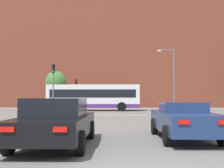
{
  "coord_description": "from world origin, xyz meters",
  "views": [
    {
      "loc": [
        -0.14,
        -5.15,
        1.47
      ],
      "look_at": [
        -0.81,
        25.86,
        3.0
      ],
      "focal_mm": 45.0,
      "sensor_mm": 36.0,
      "label": 1
    }
  ],
  "objects": [
    {
      "name": "car_roadster_right",
      "position": [
        2.19,
        4.91,
        0.68
      ],
      "size": [
        1.95,
        4.53,
        1.31
      ],
      "rotation": [
        0.0,
        0.0,
        0.01
      ],
      "color": "navy",
      "rests_on": "ground_plane"
    },
    {
      "name": "pedestrian_waiting",
      "position": [
        -5.78,
        33.96,
        1.09
      ],
      "size": [
        0.34,
        0.45,
        1.83
      ],
      "rotation": [
        0.0,
        0.0,
        4.37
      ],
      "color": "brown",
      "rests_on": "ground_plane"
    },
    {
      "name": "car_saloon_left",
      "position": [
        -2.04,
        3.5,
        0.74
      ],
      "size": [
        2.08,
        4.77,
        1.46
      ],
      "rotation": [
        0.0,
        0.0,
        0.0
      ],
      "color": "black",
      "rests_on": "ground_plane"
    },
    {
      "name": "far_pavement",
      "position": [
        0.0,
        33.78,
        0.01
      ],
      "size": [
        69.68,
        2.5,
        0.01
      ],
      "primitive_type": "cube",
      "color": "gray",
      "rests_on": "ground_plane"
    },
    {
      "name": "traffic_light_near_left",
      "position": [
        -5.99,
        19.97,
        3.02
      ],
      "size": [
        0.26,
        0.31,
        4.53
      ],
      "color": "slate",
      "rests_on": "ground_plane"
    },
    {
      "name": "tree_by_building",
      "position": [
        -9.69,
        38.34,
        3.82
      ],
      "size": [
        3.7,
        3.7,
        5.78
      ],
      "color": "#4C3823",
      "rests_on": "ground_plane"
    },
    {
      "name": "traffic_light_far_left",
      "position": [
        -5.93,
        33.38,
        2.79
      ],
      "size": [
        0.26,
        0.31,
        4.14
      ],
      "color": "slate",
      "rests_on": "ground_plane"
    },
    {
      "name": "pedestrian_walking_east",
      "position": [
        -9.53,
        34.37,
        1.06
      ],
      "size": [
        0.45,
        0.41,
        1.79
      ],
      "rotation": [
        0.0,
        0.0,
        5.67
      ],
      "color": "brown",
      "rests_on": "ground_plane"
    },
    {
      "name": "stop_line_strip",
      "position": [
        0.0,
        19.0,
        0.0
      ],
      "size": [
        8.71,
        0.3,
        0.01
      ],
      "primitive_type": "cube",
      "color": "silver",
      "rests_on": "ground_plane"
    },
    {
      "name": "street_lamp_junction",
      "position": [
        5.55,
        25.01,
        4.15
      ],
      "size": [
        1.9,
        0.36,
        6.79
      ],
      "color": "slate",
      "rests_on": "ground_plane"
    },
    {
      "name": "bus_crossing_lead",
      "position": [
        -2.95,
        26.94,
        1.58
      ],
      "size": [
        10.42,
        2.64,
        2.95
      ],
      "rotation": [
        0.0,
        0.0,
        -1.57
      ],
      "color": "silver",
      "rests_on": "ground_plane"
    },
    {
      "name": "brick_civic_building",
      "position": [
        -3.62,
        44.66,
        10.08
      ],
      "size": [
        48.41,
        14.93,
        25.98
      ],
      "color": "brown",
      "rests_on": "ground_plane"
    }
  ]
}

